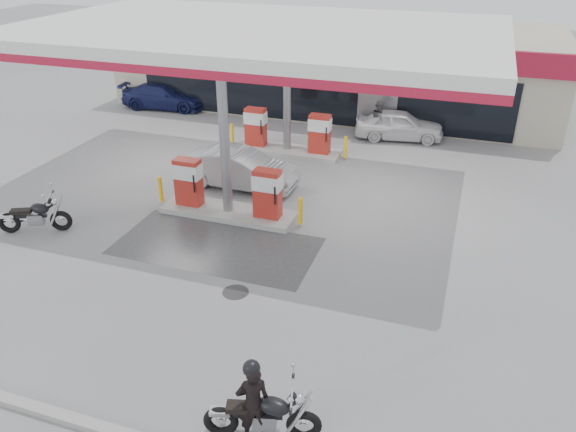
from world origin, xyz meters
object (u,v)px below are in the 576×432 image
pump_island_far (287,136)px  attendant (379,121)px  parked_car_right (447,112)px  sedan_white (399,125)px  hatchback_silver (239,169)px  pump_island_near (228,195)px  parked_motorcycle (36,217)px  parked_car_left (164,96)px  biker_main (253,402)px  main_motorcycle (264,416)px

pump_island_far → attendant: size_ratio=2.91×
pump_island_far → attendant: pump_island_far is taller
parked_car_right → sedan_white: bearing=130.9°
attendant → hatchback_silver: bearing=139.6°
pump_island_near → parked_motorcycle: bearing=-150.1°
sedan_white → hatchback_silver: bearing=136.4°
pump_island_far → sedan_white: (4.16, 3.20, -0.05)m
pump_island_near → parked_car_left: 12.87m
attendant → parked_car_left: bearing=73.9°
pump_island_near → parked_motorcycle: 5.97m
pump_island_near → parked_car_right: pump_island_near is taller
biker_main → hatchback_silver: 11.38m
biker_main → hatchback_silver: size_ratio=0.41×
pump_island_near → biker_main: (4.20, -8.15, 0.15)m
sedan_white → attendant: bearing=105.9°
main_motorcycle → hatchback_silver: bearing=100.2°
parked_motorcycle → attendant: 14.53m
biker_main → attendant: attendant is taller
pump_island_far → attendant: 4.35m
pump_island_near → parked_car_left: size_ratio=1.17×
sedan_white → biker_main: bearing=170.4°
pump_island_near → biker_main: size_ratio=2.99×
main_motorcycle → attendant: attendant is taller
biker_main → pump_island_near: bearing=-93.9°
parked_motorcycle → sedan_white: bearing=28.4°
hatchback_silver → pump_island_far: bearing=-7.7°
sedan_white → parked_car_left: (-12.26, 0.80, -0.02)m
main_motorcycle → parked_motorcycle: parked_motorcycle is taller
sedan_white → hatchback_silver: hatchback_silver is taller
pump_island_far → parked_car_left: 9.04m
pump_island_far → biker_main: (4.20, -14.15, 0.15)m
pump_island_far → hatchback_silver: size_ratio=1.22×
parked_motorcycle → sedan_white: size_ratio=0.55×
parked_motorcycle → main_motorcycle: bearing=-52.3°
biker_main → sedan_white: 17.35m
sedan_white → parked_car_left: 12.29m
pump_island_far → parked_car_right: pump_island_far is taller
hatchback_silver → biker_main: bearing=-155.0°
sedan_white → parked_car_right: sedan_white is taller
sedan_white → parked_motorcycle: bearing=132.8°
sedan_white → parked_car_left: sedan_white is taller
attendant → pump_island_far: bearing=120.0°
biker_main → parked_motorcycle: biker_main is taller
biker_main → sedan_white: biker_main is taller
pump_island_near → pump_island_far: size_ratio=1.00×
attendant → parked_car_left: attendant is taller
pump_island_far → biker_main: 14.76m
parked_car_left → hatchback_silver: bearing=-141.5°
parked_car_left → parked_car_right: 14.25m
biker_main → parked_car_right: bearing=-126.3°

